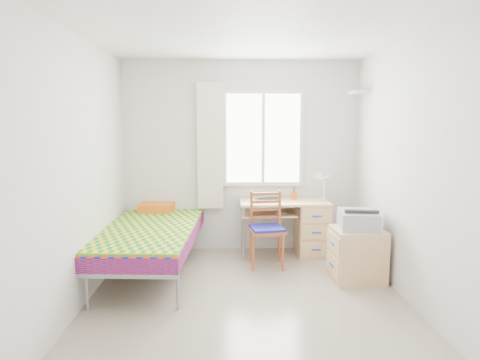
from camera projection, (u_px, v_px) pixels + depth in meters
name	position (u px, v px, depth m)	size (l,w,h in m)	color
floor	(247.00, 300.00, 4.31)	(3.50, 3.50, 0.00)	#BCAD93
ceiling	(248.00, 33.00, 3.95)	(3.50, 3.50, 0.00)	white
wall_back	(241.00, 157.00, 5.86)	(3.20, 3.20, 0.00)	silver
wall_left	(80.00, 172.00, 4.08)	(3.50, 3.50, 0.00)	silver
wall_right	(410.00, 171.00, 4.18)	(3.50, 3.50, 0.00)	silver
window	(263.00, 139.00, 5.82)	(1.10, 0.04, 1.30)	white
curtain	(210.00, 146.00, 5.76)	(0.35, 0.05, 1.70)	#F7ECCC
floating_shelf	(359.00, 92.00, 5.45)	(0.20, 0.32, 0.03)	white
bed	(151.00, 232.00, 5.10)	(1.17, 2.30, 0.97)	#919499
desk	(307.00, 225.00, 5.72)	(1.18, 0.55, 0.73)	#DEB574
chair	(267.00, 224.00, 5.29)	(0.45, 0.45, 0.93)	#9C4B1E
cabinet	(357.00, 255.00, 4.79)	(0.58, 0.52, 0.60)	tan
printer	(358.00, 219.00, 4.77)	(0.46, 0.52, 0.20)	#AFB2B7
laptop	(270.00, 200.00, 5.69)	(0.35, 0.23, 0.03)	black
pen_cup	(294.00, 195.00, 5.81)	(0.08, 0.08, 0.10)	orange
task_lamp	(321.00, 183.00, 5.61)	(0.22, 0.32, 0.40)	white
book	(271.00, 212.00, 5.64)	(0.16, 0.21, 0.02)	gray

